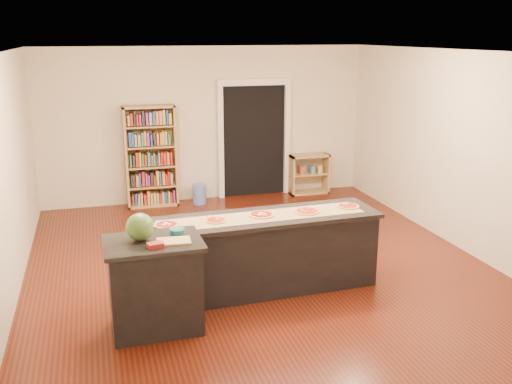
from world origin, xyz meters
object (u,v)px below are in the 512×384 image
object	(u,v)px
kitchen_island	(262,253)
low_shelf	(309,174)
bookshelf	(151,157)
side_counter	(155,285)
watermelon	(140,227)
waste_bin	(199,194)

from	to	relation	value
kitchen_island	low_shelf	bearing A→B (deg)	59.49
bookshelf	side_counter	bearing A→B (deg)	-95.67
bookshelf	low_shelf	size ratio (longest dim) A/B	2.36
side_counter	bookshelf	size ratio (longest dim) A/B	0.55
side_counter	low_shelf	size ratio (longest dim) A/B	1.30
low_shelf	bookshelf	bearing A→B (deg)	179.94
low_shelf	watermelon	bearing A→B (deg)	-128.79
waste_bin	bookshelf	bearing A→B (deg)	171.53
kitchen_island	bookshelf	bearing A→B (deg)	100.90
waste_bin	low_shelf	bearing A→B (deg)	3.16
side_counter	watermelon	xyz separation A→B (m)	(-0.12, 0.06, 0.63)
side_counter	low_shelf	bearing A→B (deg)	51.70
watermelon	low_shelf	bearing A→B (deg)	51.21
side_counter	bookshelf	world-z (taller)	bookshelf
kitchen_island	side_counter	distance (m)	1.47
side_counter	watermelon	bearing A→B (deg)	152.11
low_shelf	kitchen_island	bearing A→B (deg)	-118.48
low_shelf	watermelon	distance (m)	5.75
bookshelf	low_shelf	world-z (taller)	bookshelf
kitchen_island	watermelon	distance (m)	1.69
kitchen_island	side_counter	bearing A→B (deg)	-157.74
kitchen_island	waste_bin	distance (m)	3.79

